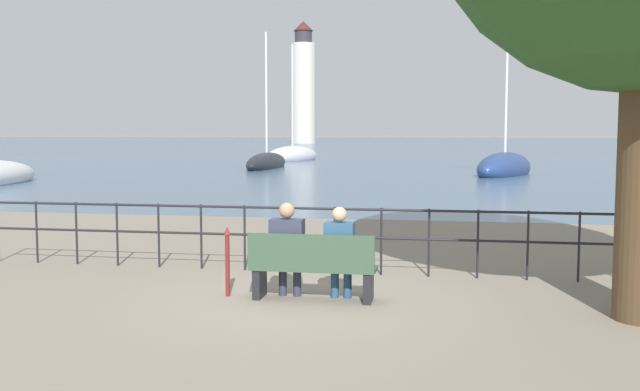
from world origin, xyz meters
name	(u,v)px	position (x,y,z in m)	size (l,w,h in m)	color
ground_plane	(313,299)	(0.00, 0.00, 0.00)	(1000.00, 1000.00, 0.00)	gray
harbor_water	(441,142)	(0.00, 158.77, 0.00)	(600.00, 300.00, 0.01)	#47607A
park_bench	(312,269)	(0.00, -0.06, 0.43)	(1.67, 0.45, 0.90)	#334C38
seated_person_left	(287,246)	(-0.35, 0.01, 0.70)	(0.45, 0.35, 1.29)	#2D3347
seated_person_right	(340,249)	(0.35, 0.01, 0.68)	(0.38, 0.35, 1.24)	navy
promenade_railing	(335,230)	(0.00, 1.79, 0.69)	(11.75, 0.04, 1.05)	black
closed_umbrella	(227,257)	(-1.18, -0.02, 0.53)	(0.09, 0.09, 0.95)	maroon
sailboat_2	(505,168)	(4.61, 28.94, 0.37)	(4.24, 6.70, 8.96)	navy
sailboat_3	(293,156)	(-10.33, 45.45, 0.36)	(3.91, 8.20, 9.50)	silver
sailboat_4	(267,163)	(-9.51, 34.23, 0.31)	(1.89, 8.46, 8.81)	black
harbor_lighthouse	(303,87)	(-27.45, 133.31, 11.40)	(4.92, 4.92, 24.50)	beige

